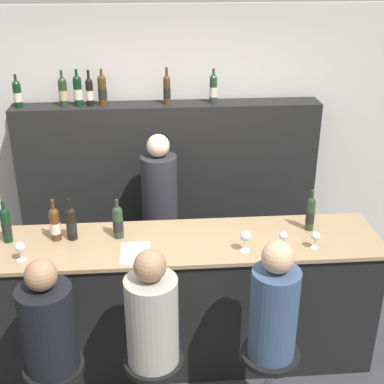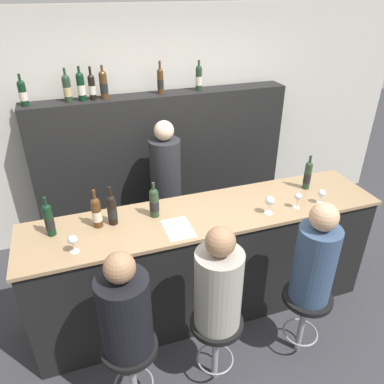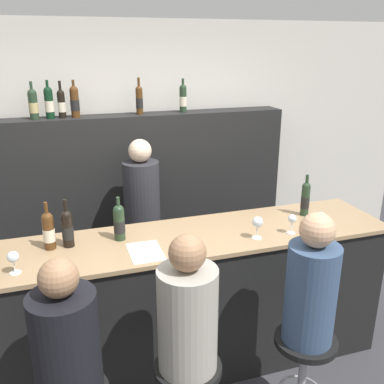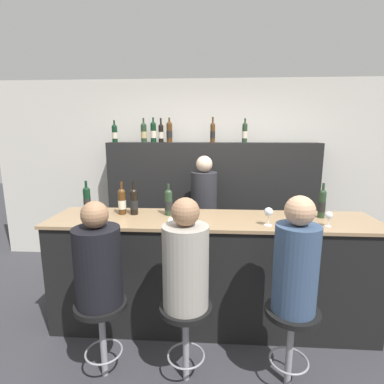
{
  "view_description": "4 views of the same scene",
  "coord_description": "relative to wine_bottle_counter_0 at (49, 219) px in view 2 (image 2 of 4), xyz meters",
  "views": [
    {
      "loc": [
        -0.15,
        -3.11,
        3.09
      ],
      "look_at": [
        0.11,
        0.24,
        1.52
      ],
      "focal_mm": 50.0,
      "sensor_mm": 36.0,
      "label": 1
    },
    {
      "loc": [
        -0.98,
        -2.15,
        2.79
      ],
      "look_at": [
        -0.1,
        0.4,
        1.26
      ],
      "focal_mm": 35.0,
      "sensor_mm": 36.0,
      "label": 2
    },
    {
      "loc": [
        -0.77,
        -2.3,
        2.37
      ],
      "look_at": [
        0.1,
        0.41,
        1.38
      ],
      "focal_mm": 40.0,
      "sensor_mm": 36.0,
      "label": 3
    },
    {
      "loc": [
        -0.02,
        -2.39,
        1.89
      ],
      "look_at": [
        -0.19,
        0.32,
        1.34
      ],
      "focal_mm": 28.0,
      "sensor_mm": 36.0,
      "label": 4
    }
  ],
  "objects": [
    {
      "name": "wine_bottle_backbar_0",
      "position": [
        -0.11,
        1.31,
        0.64
      ],
      "size": [
        0.08,
        0.08,
        0.3
      ],
      "color": "black",
      "rests_on": "back_bar_cabinet"
    },
    {
      "name": "bar_stool_left",
      "position": [
        0.4,
        -0.82,
        -0.73
      ],
      "size": [
        0.39,
        0.39,
        0.63
      ],
      "color": "gray",
      "rests_on": "ground_plane"
    },
    {
      "name": "wine_bottle_backbar_6",
      "position": [
        1.66,
        1.31,
        0.65
      ],
      "size": [
        0.07,
        0.07,
        0.32
      ],
      "color": "#233823",
      "rests_on": "back_bar_cabinet"
    },
    {
      "name": "guest_seated_left",
      "position": [
        0.4,
        -0.82,
        -0.26
      ],
      "size": [
        0.34,
        0.34,
        0.78
      ],
      "color": "black",
      "rests_on": "bar_stool_left"
    },
    {
      "name": "wine_bottle_backbar_2",
      "position": [
        0.43,
        1.31,
        0.66
      ],
      "size": [
        0.08,
        0.08,
        0.33
      ],
      "color": "black",
      "rests_on": "back_bar_cabinet"
    },
    {
      "name": "wine_glass_2",
      "position": [
        1.99,
        -0.27,
        -0.03
      ],
      "size": [
        0.06,
        0.06,
        0.14
      ],
      "color": "silver",
      "rests_on": "bar_counter"
    },
    {
      "name": "wine_bottle_counter_2",
      "position": [
        0.47,
        0.0,
        -0.01
      ],
      "size": [
        0.08,
        0.08,
        0.33
      ],
      "color": "black",
      "rests_on": "bar_counter"
    },
    {
      "name": "wine_bottle_backbar_5",
      "position": [
        1.23,
        1.31,
        0.65
      ],
      "size": [
        0.07,
        0.07,
        0.34
      ],
      "color": "#4C2D14",
      "rests_on": "back_bar_cabinet"
    },
    {
      "name": "bar_stool_middle",
      "position": [
        1.05,
        -0.82,
        -0.73
      ],
      "size": [
        0.39,
        0.39,
        0.63
      ],
      "color": "gray",
      "rests_on": "ground_plane"
    },
    {
      "name": "wine_glass_3",
      "position": [
        2.23,
        -0.27,
        -0.04
      ],
      "size": [
        0.07,
        0.07,
        0.13
      ],
      "color": "silver",
      "rests_on": "bar_counter"
    },
    {
      "name": "wine_bottle_counter_3",
      "position": [
        0.81,
        0.0,
        -0.01
      ],
      "size": [
        0.08,
        0.08,
        0.31
      ],
      "color": "#233823",
      "rests_on": "bar_counter"
    },
    {
      "name": "guest_seated_middle",
      "position": [
        1.05,
        -0.82,
        -0.25
      ],
      "size": [
        0.33,
        0.33,
        0.82
      ],
      "color": "gray",
      "rests_on": "bar_stool_middle"
    },
    {
      "name": "wine_bottle_backbar_1",
      "position": [
        0.3,
        1.31,
        0.65
      ],
      "size": [
        0.08,
        0.08,
        0.33
      ],
      "color": "#233823",
      "rests_on": "back_bar_cabinet"
    },
    {
      "name": "wine_glass_1",
      "position": [
        1.72,
        -0.27,
        -0.02
      ],
      "size": [
        0.08,
        0.08,
        0.16
      ],
      "color": "silver",
      "rests_on": "bar_counter"
    },
    {
      "name": "wine_bottle_backbar_3",
      "position": [
        0.53,
        1.31,
        0.64
      ],
      "size": [
        0.07,
        0.07,
        0.32
      ],
      "color": "black",
      "rests_on": "back_bar_cabinet"
    },
    {
      "name": "ground_plane",
      "position": [
        1.24,
        -0.41,
        -1.22
      ],
      "size": [
        16.0,
        16.0,
        0.0
      ],
      "primitive_type": "plane",
      "color": "#333338"
    },
    {
      "name": "wine_bottle_counter_0",
      "position": [
        0.0,
        0.0,
        0.0
      ],
      "size": [
        0.07,
        0.07,
        0.33
      ],
      "color": "black",
      "rests_on": "bar_counter"
    },
    {
      "name": "guest_seated_right",
      "position": [
        1.82,
        -0.82,
        -0.23
      ],
      "size": [
        0.31,
        0.31,
        0.84
      ],
      "color": "#334766",
      "rests_on": "bar_stool_right"
    },
    {
      "name": "bartender",
      "position": [
        1.14,
        0.85,
        -0.48
      ],
      "size": [
        0.32,
        0.32,
        1.6
      ],
      "color": "#28282D",
      "rests_on": "ground_plane"
    },
    {
      "name": "tasting_menu",
      "position": [
        0.94,
        -0.24,
        -0.14
      ],
      "size": [
        0.21,
        0.3,
        0.0
      ],
      "color": "white",
      "rests_on": "bar_counter"
    },
    {
      "name": "wine_bottle_counter_4",
      "position": [
        2.27,
        0.0,
        0.0
      ],
      "size": [
        0.07,
        0.07,
        0.33
      ],
      "color": "#233823",
      "rests_on": "bar_counter"
    },
    {
      "name": "back_bar_cabinet",
      "position": [
        1.24,
        1.31,
        -0.35
      ],
      "size": [
        2.87,
        0.28,
        1.74
      ],
      "color": "black",
      "rests_on": "ground_plane"
    },
    {
      "name": "wine_bottle_counter_1",
      "position": [
        0.35,
        0.0,
        -0.01
      ],
      "size": [
        0.08,
        0.08,
        0.33
      ],
      "color": "#4C2D14",
      "rests_on": "bar_counter"
    },
    {
      "name": "wine_glass_0",
      "position": [
        0.15,
        -0.27,
        -0.04
      ],
      "size": [
        0.07,
        0.07,
        0.14
      ],
      "color": "silver",
      "rests_on": "bar_counter"
    },
    {
      "name": "bar_counter",
      "position": [
        1.24,
        -0.1,
        -0.68
      ],
      "size": [
        3.06,
        0.68,
        1.09
      ],
      "color": "black",
      "rests_on": "ground_plane"
    },
    {
      "name": "wine_bottle_backbar_4",
      "position": [
        0.65,
        1.31,
        0.66
      ],
      "size": [
        0.08,
        0.08,
        0.33
      ],
      "color": "#4C2D14",
      "rests_on": "back_bar_cabinet"
    },
    {
      "name": "bar_stool_right",
      "position": [
        1.82,
        -0.82,
        -0.73
      ],
      "size": [
        0.39,
        0.39,
        0.63
      ],
      "color": "gray",
      "rests_on": "ground_plane"
    },
    {
      "name": "wall_back",
      "position": [
        1.24,
        1.53,
        0.08
      ],
      "size": [
        6.4,
        0.05,
        2.6
      ],
      "color": "beige",
      "rests_on": "ground_plane"
    }
  ]
}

